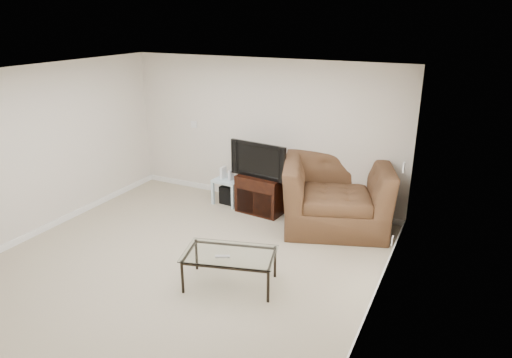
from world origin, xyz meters
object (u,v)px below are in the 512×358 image
at_px(side_table, 229,191).
at_px(coffee_table, 230,269).
at_px(television, 261,159).
at_px(subwoofer, 231,194).
at_px(tv_stand, 262,193).
at_px(recliner, 337,183).

height_order(side_table, coffee_table, side_table).
distance_m(television, subwoofer, 1.02).
bearing_deg(side_table, television, -9.41).
xyz_separation_m(television, side_table, (-0.67, 0.11, -0.71)).
distance_m(tv_stand, subwoofer, 0.67).
distance_m(television, recliner, 1.29).
bearing_deg(recliner, television, 162.38).
bearing_deg(subwoofer, recliner, -2.87).
distance_m(subwoofer, recliner, 2.00).
distance_m(side_table, recliner, 2.01).
height_order(tv_stand, recliner, recliner).
bearing_deg(tv_stand, television, -90.00).
height_order(tv_stand, side_table, tv_stand).
relative_size(side_table, coffee_table, 0.42).
xyz_separation_m(side_table, subwoofer, (0.03, 0.02, -0.07)).
bearing_deg(coffee_table, tv_stand, 105.38).
relative_size(television, recliner, 0.59).
relative_size(tv_stand, coffee_table, 0.69).
bearing_deg(tv_stand, subwoofer, 177.18).
xyz_separation_m(recliner, coffee_table, (-0.66, -2.22, -0.49)).
bearing_deg(recliner, coffee_table, -125.63).
bearing_deg(television, side_table, 177.61).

